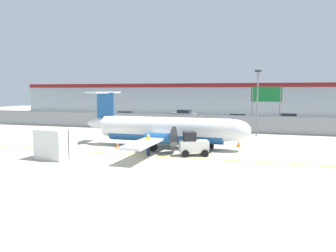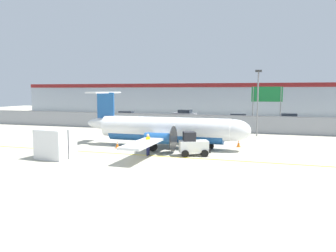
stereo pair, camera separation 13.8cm
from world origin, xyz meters
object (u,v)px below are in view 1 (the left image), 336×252
at_px(parked_car_3, 287,119).
at_px(highway_sign, 266,98).
at_px(cargo_container, 56,144).
at_px(apron_light_pole, 257,97).
at_px(parked_car_2, 238,119).
at_px(ground_crew_worker, 148,143).
at_px(traffic_cone_near_right, 117,145).
at_px(traffic_cone_near_left, 239,143).
at_px(commuter_airplane, 168,129).
at_px(parked_car_0, 126,116).
at_px(parked_car_1, 184,114).
at_px(baggage_tug, 193,145).

xyz_separation_m(parked_car_3, highway_sign, (-3.04, -10.23, 3.24)).
xyz_separation_m(cargo_container, highway_sign, (14.85, 20.59, 3.04)).
bearing_deg(cargo_container, apron_light_pole, 56.93).
bearing_deg(parked_car_2, ground_crew_worker, -106.78).
distance_m(ground_crew_worker, traffic_cone_near_right, 4.41).
distance_m(ground_crew_worker, parked_car_2, 25.20).
xyz_separation_m(cargo_container, traffic_cone_near_left, (12.62, 8.99, -0.79)).
xyz_separation_m(parked_car_2, parked_car_3, (6.89, 3.07, 0.00)).
relative_size(parked_car_2, parked_car_3, 1.03).
height_order(traffic_cone_near_left, apron_light_pole, apron_light_pole).
height_order(ground_crew_worker, apron_light_pole, apron_light_pole).
bearing_deg(cargo_container, highway_sign, 60.86).
distance_m(ground_crew_worker, apron_light_pole, 16.11).
bearing_deg(commuter_airplane, parked_car_0, 123.00).
bearing_deg(parked_car_3, parked_car_0, 3.90).
bearing_deg(cargo_container, ground_crew_worker, 32.51).
relative_size(cargo_container, apron_light_pole, 0.36).
height_order(parked_car_2, apron_light_pole, apron_light_pole).
bearing_deg(parked_car_2, parked_car_0, 171.92).
xyz_separation_m(traffic_cone_near_right, parked_car_1, (-1.44, 29.66, 0.58)).
distance_m(baggage_tug, traffic_cone_near_right, 7.25).
distance_m(baggage_tug, parked_car_1, 32.16).
bearing_deg(highway_sign, parked_car_3, 73.46).
bearing_deg(parked_car_1, ground_crew_worker, 106.56).
relative_size(commuter_airplane, highway_sign, 2.91).
xyz_separation_m(commuter_airplane, parked_car_1, (-5.56, 28.00, -0.71)).
bearing_deg(highway_sign, traffic_cone_near_left, -100.90).
bearing_deg(commuter_airplane, parked_car_3, 65.44).
bearing_deg(cargo_container, parked_car_1, 94.97).
bearing_deg(parked_car_0, commuter_airplane, -61.14).
height_order(parked_car_1, highway_sign, highway_sign).
height_order(commuter_airplane, parked_car_3, commuter_airplane).
distance_m(baggage_tug, parked_car_0, 29.59).
height_order(ground_crew_worker, traffic_cone_near_right, ground_crew_worker).
xyz_separation_m(parked_car_2, apron_light_pole, (2.92, -11.00, 3.41)).
bearing_deg(baggage_tug, parked_car_1, 82.45).
distance_m(traffic_cone_near_right, highway_sign, 20.06).
xyz_separation_m(commuter_airplane, parked_car_2, (4.40, 20.81, -0.71)).
height_order(parked_car_3, apron_light_pole, apron_light_pole).
bearing_deg(traffic_cone_near_left, commuter_airplane, -161.23).
bearing_deg(traffic_cone_near_right, parked_car_1, 92.78).
distance_m(baggage_tug, traffic_cone_near_left, 5.92).
xyz_separation_m(ground_crew_worker, traffic_cone_near_right, (-3.73, 2.27, -0.64)).
xyz_separation_m(commuter_airplane, baggage_tug, (2.98, -3.01, -0.75)).
bearing_deg(traffic_cone_near_right, apron_light_pole, 45.07).
bearing_deg(parked_car_0, highway_sign, -23.21).
xyz_separation_m(traffic_cone_near_left, parked_car_0, (-19.59, 19.47, 0.58)).
xyz_separation_m(traffic_cone_near_left, highway_sign, (2.23, 11.60, 3.83)).
relative_size(baggage_tug, traffic_cone_near_left, 4.02).
relative_size(parked_car_0, apron_light_pole, 0.59).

